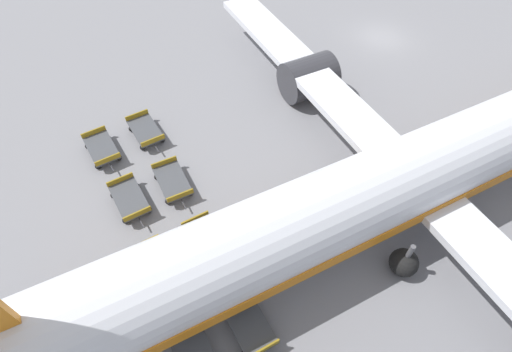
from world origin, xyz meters
The scene contains 11 objects.
ground_plane centered at (0.00, 0.00, 0.00)m, with size 500.00×500.00×0.00m, color gray.
airplane centered at (13.47, -9.50, 2.98)m, with size 41.63×46.84×12.99m.
baggage_dolly_row_near_col_a centered at (1.15, -23.43, 0.47)m, with size 3.48×1.69×0.92m.
baggage_dolly_row_near_col_b centered at (5.65, -23.26, 0.47)m, with size 3.48×1.66×0.92m.
baggage_dolly_row_near_col_c centered at (10.16, -23.53, 0.47)m, with size 3.47×1.64×0.92m.
baggage_dolly_row_near_col_d centered at (14.37, -23.62, 0.47)m, with size 3.50×1.74×0.92m.
baggage_dolly_row_mid_a_col_a centered at (1.03, -20.61, 0.47)m, with size 3.48×1.68×0.92m.
baggage_dolly_row_mid_a_col_b centered at (5.69, -20.77, 0.47)m, with size 3.51×1.76×0.92m.
baggage_dolly_row_mid_a_col_c centered at (10.13, -20.80, 0.47)m, with size 3.47×1.65×0.92m.
baggage_dolly_row_mid_a_col_d centered at (14.70, -21.07, 0.47)m, with size 3.49×1.70×0.92m.
stand_guidance_stripe centered at (11.92, -19.55, 0.00)m, with size 2.32×32.42×0.01m.
Camera 1 is at (20.14, -23.89, 17.89)m, focal length 28.00 mm.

